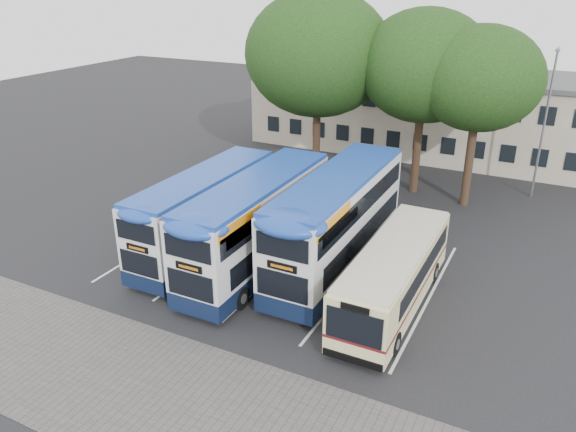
% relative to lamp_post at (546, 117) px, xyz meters
% --- Properties ---
extents(ground, '(120.00, 120.00, 0.00)m').
position_rel_lamp_post_xyz_m(ground, '(-6.00, -19.97, -5.08)').
color(ground, black).
rests_on(ground, ground).
extents(paving_strip, '(40.00, 6.00, 0.01)m').
position_rel_lamp_post_xyz_m(paving_strip, '(-8.00, -24.97, -5.08)').
color(paving_strip, '#595654').
rests_on(paving_strip, ground).
extents(bay_lines, '(14.12, 11.00, 0.01)m').
position_rel_lamp_post_xyz_m(bay_lines, '(-9.75, -14.97, -5.08)').
color(bay_lines, silver).
rests_on(bay_lines, ground).
extents(depot_building, '(32.40, 8.40, 6.20)m').
position_rel_lamp_post_xyz_m(depot_building, '(-6.00, 7.02, -1.93)').
color(depot_building, '#AD9E8B').
rests_on(depot_building, ground).
extents(lamp_post, '(0.25, 1.05, 9.06)m').
position_rel_lamp_post_xyz_m(lamp_post, '(0.00, 0.00, 0.00)').
color(lamp_post, gray).
rests_on(lamp_post, ground).
extents(tree_left, '(9.21, 9.21, 12.18)m').
position_rel_lamp_post_xyz_m(tree_left, '(-13.48, -3.04, 3.17)').
color(tree_left, black).
rests_on(tree_left, ground).
extents(tree_mid, '(7.83, 7.83, 11.22)m').
position_rel_lamp_post_xyz_m(tree_mid, '(-6.88, -2.39, 2.79)').
color(tree_mid, black).
rests_on(tree_mid, ground).
extents(tree_right, '(6.92, 6.92, 10.48)m').
position_rel_lamp_post_xyz_m(tree_right, '(-3.54, -3.21, 2.43)').
color(tree_right, black).
rests_on(tree_right, ground).
extents(bus_dd_left, '(2.39, 9.84, 4.10)m').
position_rel_lamp_post_xyz_m(bus_dd_left, '(-13.83, -15.45, -2.83)').
color(bus_dd_left, '#0E1A36').
rests_on(bus_dd_left, ground).
extents(bus_dd_mid, '(2.56, 10.56, 4.40)m').
position_rel_lamp_post_xyz_m(bus_dd_mid, '(-10.73, -15.72, -2.66)').
color(bus_dd_mid, '#0E1A36').
rests_on(bus_dd_mid, ground).
extents(bus_dd_right, '(2.67, 11.02, 4.59)m').
position_rel_lamp_post_xyz_m(bus_dd_right, '(-7.46, -14.01, -2.55)').
color(bus_dd_right, '#0E1A36').
rests_on(bus_dd_right, ground).
extents(bus_single, '(2.39, 9.39, 2.80)m').
position_rel_lamp_post_xyz_m(bus_single, '(-4.03, -16.05, -3.50)').
color(bus_single, beige).
rests_on(bus_single, ground).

